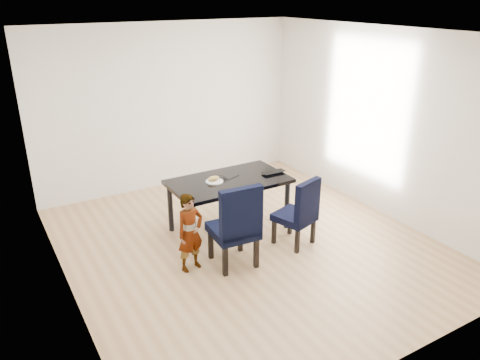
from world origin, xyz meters
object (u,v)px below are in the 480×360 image
dining_table (229,205)px  child (190,233)px  plate (214,181)px  laptop (272,171)px  chair_left (233,223)px  chair_right (294,211)px

dining_table → child: bearing=-143.8°
plate → laptop: (0.86, -0.09, 0.01)m
chair_left → laptop: bearing=39.2°
chair_right → laptop: size_ratio=2.76×
child → plate: 1.00m
dining_table → plate: (-0.20, 0.03, 0.38)m
dining_table → child: (-0.89, -0.65, 0.11)m
dining_table → plate: size_ratio=6.74×
dining_table → child: size_ratio=1.64×
dining_table → chair_left: 0.90m
plate → laptop: size_ratio=0.70×
chair_right → child: 1.44m
dining_table → plate: 0.43m
chair_left → laptop: size_ratio=3.18×
chair_left → chair_right: bearing=5.2°
plate → laptop: bearing=-6.0°
child → laptop: 1.68m
chair_right → child: child is taller
plate → dining_table: bearing=-8.3°
chair_right → plate: bearing=115.3°
dining_table → plate: plate is taller
child → laptop: size_ratio=2.86×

